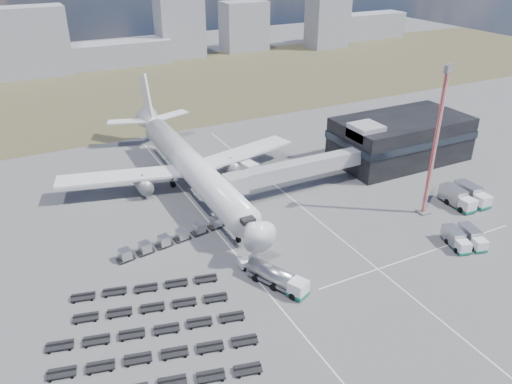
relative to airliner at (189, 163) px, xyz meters
name	(u,v)px	position (x,y,z in m)	size (l,w,h in m)	color
ground	(263,270)	(0.00, -32.38, -5.29)	(420.00, 420.00, 0.00)	#565659
grass_strip	(108,93)	(0.00, 77.62, -5.29)	(420.00, 90.00, 0.01)	#4D472E
lane_markings	(306,244)	(9.77, -29.38, -5.29)	(47.12, 110.00, 0.01)	silver
terminal	(400,138)	(47.77, -8.41, -0.04)	(30.40, 16.40, 11.00)	black
jet_bridge	(287,172)	(15.90, -11.95, -0.24)	(30.30, 3.80, 7.05)	#939399
airliner	(189,163)	(0.00, 0.00, 0.00)	(51.59, 64.53, 17.62)	white
skyline	(36,50)	(-16.82, 116.11, 3.48)	(327.85, 24.77, 25.73)	#8F919C
fuel_tanker	(277,277)	(-0.05, -36.94, -3.70)	(6.33, 10.01, 3.19)	white
pushback_tug	(249,263)	(-1.55, -30.63, -4.57)	(3.19, 1.79, 1.45)	white
catering_truck	(245,168)	(12.57, 0.12, -3.66)	(3.97, 7.33, 3.19)	white
service_trucks_near	(464,238)	(33.13, -41.41, -3.94)	(6.58, 7.29, 2.48)	white
service_trucks_far	(465,196)	(44.52, -30.99, -3.62)	(6.72, 7.93, 3.08)	white
uld_row	(173,238)	(-9.97, -18.81, -4.22)	(19.78, 4.94, 1.80)	black
baggage_dollies	(149,333)	(-19.79, -38.34, -4.89)	(28.37, 25.34, 0.80)	black
floodlight_mast	(435,144)	(35.11, -30.09, 8.58)	(2.60, 2.14, 27.67)	red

